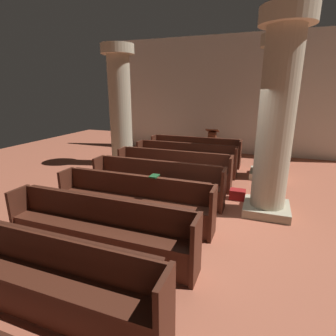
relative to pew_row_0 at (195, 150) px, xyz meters
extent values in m
plane|color=#AD5B42|center=(0.97, -3.87, -0.50)|extent=(19.20, 19.20, 0.00)
cube|color=silver|center=(0.97, 2.21, 1.75)|extent=(10.00, 0.16, 4.50)
cube|color=#4C2316|center=(0.00, -0.02, -0.03)|extent=(2.99, 0.38, 0.05)
cube|color=#4C2316|center=(0.00, 0.15, 0.21)|extent=(2.99, 0.04, 0.43)
cube|color=#411E13|center=(0.00, 0.20, 0.41)|extent=(2.87, 0.06, 0.02)
cube|color=#442014|center=(-1.53, -0.02, -0.04)|extent=(0.06, 0.44, 0.92)
cube|color=#442014|center=(1.53, -0.02, -0.04)|extent=(0.06, 0.44, 0.92)
cube|color=#482115|center=(0.00, -0.19, -0.26)|extent=(2.99, 0.03, 0.43)
cube|color=#4C2316|center=(0.00, -1.17, -0.03)|extent=(2.99, 0.38, 0.05)
cube|color=#4C2316|center=(0.00, -1.00, 0.21)|extent=(2.99, 0.04, 0.43)
cube|color=#411E13|center=(0.00, -0.95, 0.41)|extent=(2.87, 0.06, 0.02)
cube|color=#442014|center=(-1.53, -1.17, -0.04)|extent=(0.06, 0.44, 0.92)
cube|color=#442014|center=(1.53, -1.17, -0.04)|extent=(0.06, 0.44, 0.92)
cube|color=#482115|center=(0.00, -1.34, -0.26)|extent=(2.99, 0.03, 0.43)
cube|color=#4C2316|center=(0.00, -2.32, -0.03)|extent=(2.99, 0.38, 0.05)
cube|color=#4C2316|center=(0.00, -2.15, 0.21)|extent=(2.99, 0.04, 0.43)
cube|color=#411E13|center=(0.00, -2.10, 0.41)|extent=(2.87, 0.06, 0.02)
cube|color=#442014|center=(-1.53, -2.32, -0.04)|extent=(0.06, 0.44, 0.92)
cube|color=#442014|center=(1.53, -2.32, -0.04)|extent=(0.06, 0.44, 0.92)
cube|color=#482115|center=(0.00, -2.49, -0.26)|extent=(2.99, 0.03, 0.43)
cube|color=#4C2316|center=(0.00, -3.47, -0.03)|extent=(2.99, 0.38, 0.05)
cube|color=#4C2316|center=(0.00, -3.30, 0.21)|extent=(2.99, 0.04, 0.43)
cube|color=#411E13|center=(0.00, -3.25, 0.41)|extent=(2.87, 0.06, 0.02)
cube|color=#442014|center=(-1.53, -3.47, -0.04)|extent=(0.06, 0.44, 0.92)
cube|color=#442014|center=(1.53, -3.47, -0.04)|extent=(0.06, 0.44, 0.92)
cube|color=#482115|center=(0.00, -3.64, -0.26)|extent=(2.99, 0.03, 0.43)
cube|color=#4C2316|center=(0.00, -4.62, -0.03)|extent=(2.99, 0.38, 0.05)
cube|color=#4C2316|center=(0.00, -4.45, 0.21)|extent=(2.99, 0.04, 0.43)
cube|color=#411E13|center=(0.00, -4.40, 0.41)|extent=(2.87, 0.06, 0.02)
cube|color=#442014|center=(-1.53, -4.62, -0.04)|extent=(0.06, 0.44, 0.92)
cube|color=#442014|center=(1.53, -4.62, -0.04)|extent=(0.06, 0.44, 0.92)
cube|color=#482115|center=(0.00, -4.79, -0.26)|extent=(2.99, 0.03, 0.43)
cube|color=#4C2316|center=(0.00, -5.77, -0.03)|extent=(2.99, 0.38, 0.05)
cube|color=#4C2316|center=(0.00, -5.60, 0.21)|extent=(2.99, 0.04, 0.43)
cube|color=#411E13|center=(0.00, -5.55, 0.41)|extent=(2.87, 0.06, 0.02)
cube|color=#442014|center=(-1.53, -5.77, -0.04)|extent=(0.06, 0.44, 0.92)
cube|color=#442014|center=(1.53, -5.77, -0.04)|extent=(0.06, 0.44, 0.92)
cube|color=#482115|center=(0.00, -5.94, -0.26)|extent=(2.99, 0.03, 0.43)
cube|color=#4C2316|center=(0.00, -6.92, -0.03)|extent=(2.99, 0.38, 0.05)
cube|color=#4C2316|center=(0.00, -6.75, 0.21)|extent=(2.99, 0.04, 0.43)
cube|color=#411E13|center=(0.00, -6.70, 0.41)|extent=(2.87, 0.06, 0.02)
cube|color=#442014|center=(1.53, -6.92, -0.04)|extent=(0.06, 0.44, 0.92)
cube|color=#482115|center=(0.00, -7.09, -0.26)|extent=(2.99, 0.03, 0.43)
cube|color=tan|center=(2.41, -0.72, -0.41)|extent=(0.98, 0.98, 0.18)
cylinder|color=#BCB293|center=(2.41, -0.72, 1.38)|extent=(0.73, 0.73, 3.39)
cylinder|color=beige|center=(2.41, -0.72, 3.22)|extent=(1.05, 1.05, 0.30)
cube|color=tan|center=(-2.36, -0.88, -0.41)|extent=(0.98, 0.98, 0.18)
cylinder|color=#BCB293|center=(-2.36, -0.88, 1.38)|extent=(0.73, 0.73, 3.39)
cylinder|color=beige|center=(-2.36, -0.88, 3.22)|extent=(1.05, 1.05, 0.30)
cube|color=tan|center=(2.41, -3.25, -0.41)|extent=(0.92, 0.92, 0.18)
cylinder|color=#BCB293|center=(2.41, -3.25, 1.38)|extent=(0.68, 0.68, 3.39)
cylinder|color=beige|center=(2.41, -3.25, 3.22)|extent=(0.98, 0.98, 0.30)
cube|color=#562B1A|center=(0.34, 1.28, -0.47)|extent=(0.45, 0.45, 0.06)
cube|color=brown|center=(0.34, 1.28, -0.02)|extent=(0.28, 0.28, 0.95)
cube|color=brown|center=(0.34, 1.28, 0.51)|extent=(0.48, 0.35, 0.15)
cube|color=#194723|center=(0.35, -4.41, 0.43)|extent=(0.14, 0.22, 0.03)
cube|color=maroon|center=(1.76, -2.73, -0.38)|extent=(0.35, 0.26, 0.23)
camera|label=1|loc=(2.23, -8.75, 1.98)|focal=28.29mm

